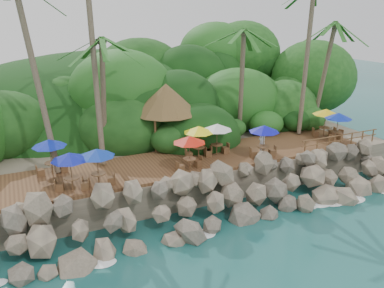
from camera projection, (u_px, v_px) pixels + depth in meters
name	position (u px, v px, depth m)	size (l,w,h in m)	color
ground	(236.00, 231.00, 22.56)	(140.00, 140.00, 0.00)	#19514F
land_base	(146.00, 136.00, 35.98)	(32.00, 25.20, 2.10)	gray
jungle_hill	(125.00, 126.00, 42.76)	(44.80, 28.00, 15.40)	#143811
seawall	(219.00, 198.00, 23.91)	(29.00, 4.00, 2.30)	gray
terrace	(192.00, 161.00, 27.01)	(26.00, 5.00, 0.20)	brown
jungle_foliage	(150.00, 150.00, 35.46)	(44.00, 16.00, 12.00)	#143811
foam_line	(233.00, 228.00, 22.81)	(25.20, 0.80, 0.06)	white
palms	(198.00, 1.00, 26.72)	(28.59, 7.43, 15.11)	brown
palapa	(166.00, 99.00, 29.05)	(4.90, 4.90, 4.60)	brown
dining_clusters	(205.00, 134.00, 26.08)	(22.84, 5.01, 2.26)	brown
railing	(341.00, 140.00, 29.11)	(7.20, 0.10, 1.00)	brown
waiter	(262.00, 142.00, 27.70)	(0.66, 0.43, 1.81)	silver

